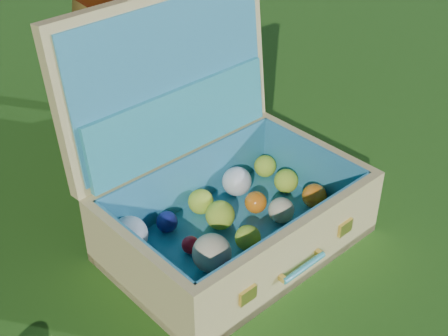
# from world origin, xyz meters

# --- Properties ---
(ground) EXTENTS (60.00, 60.00, 0.00)m
(ground) POSITION_xyz_m (0.00, 0.00, 0.00)
(ground) COLOR #215114
(ground) RESTS_ON ground
(suitcase) EXTENTS (0.76, 0.69, 0.60)m
(suitcase) POSITION_xyz_m (0.12, 0.18, 0.17)
(suitcase) COLOR #D0B870
(suitcase) RESTS_ON ground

